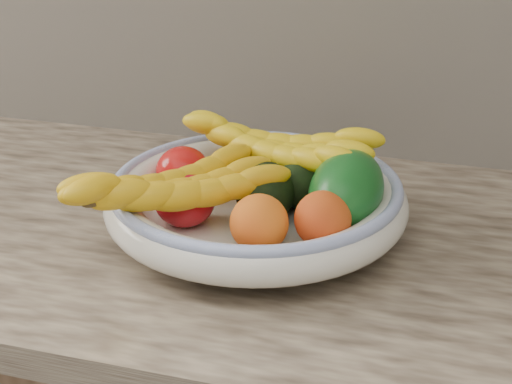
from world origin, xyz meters
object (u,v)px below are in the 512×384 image
object	(u,v)px
fruit_bowl	(256,200)
banana_bunch_front	(174,194)
banana_bunch_back	(274,152)
green_mango	(346,191)

from	to	relation	value
fruit_bowl	banana_bunch_front	size ratio (longest dim) A/B	1.31
banana_bunch_back	green_mango	bearing A→B (deg)	-21.43
fruit_bowl	banana_bunch_front	distance (m)	0.12
banana_bunch_front	green_mango	bearing A→B (deg)	-26.91
green_mango	banana_bunch_back	world-z (taller)	green_mango
green_mango	banana_bunch_front	distance (m)	0.21
fruit_bowl	green_mango	world-z (taller)	green_mango
green_mango	banana_bunch_back	distance (m)	0.13
banana_bunch_front	banana_bunch_back	bearing A→B (deg)	12.08
fruit_bowl	banana_bunch_back	size ratio (longest dim) A/B	1.31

